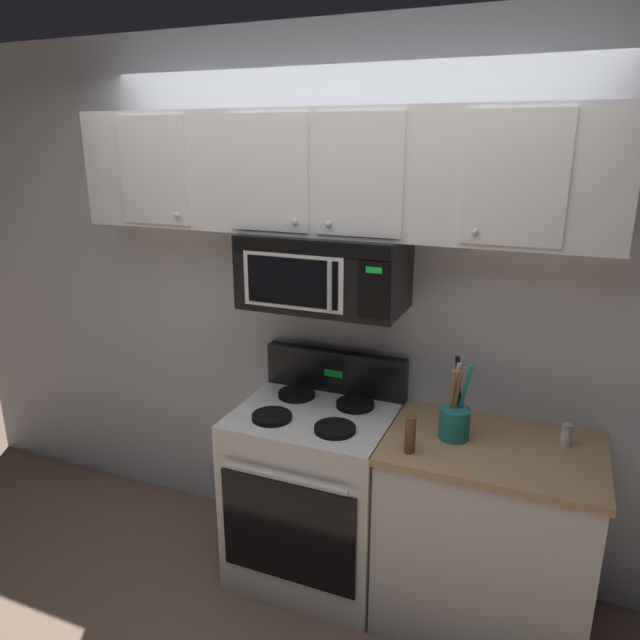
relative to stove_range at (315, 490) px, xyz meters
name	(u,v)px	position (x,y,z in m)	size (l,w,h in m)	color
ground_plane	(280,625)	(0.00, -0.42, -0.47)	(8.00, 8.00, 0.00)	#7A604C
back_wall	(342,304)	(0.00, 0.37, 0.88)	(5.20, 0.10, 2.70)	silver
stove_range	(315,490)	(0.00, 0.00, 0.00)	(0.76, 0.69, 1.12)	white
over_range_microwave	(324,271)	(0.00, 0.12, 1.11)	(0.76, 0.43, 0.35)	black
upper_cabinets	(327,172)	(0.00, 0.15, 1.56)	(2.50, 0.36, 0.55)	silver
counter_segment	(485,532)	(0.84, 0.01, -0.02)	(0.93, 0.65, 0.90)	silver
utensil_crock_teal	(455,417)	(0.67, 0.00, 0.53)	(0.13, 0.13, 0.38)	teal
salt_shaker	(566,435)	(1.13, 0.11, 0.48)	(0.05, 0.05, 0.10)	white
pepper_mill	(410,435)	(0.52, -0.20, 0.51)	(0.05, 0.05, 0.17)	brown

